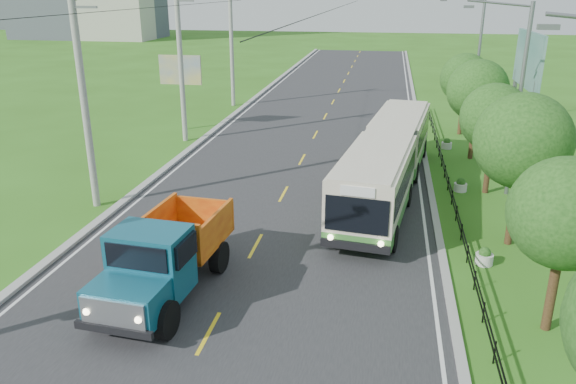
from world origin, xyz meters
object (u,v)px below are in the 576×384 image
(pole_near, at_px, (84,96))
(tree_back, at_px, (465,81))
(pole_mid, at_px, (181,62))
(planter_mid, at_px, (461,186))
(pole_far, at_px, (232,45))
(planter_far, at_px, (447,144))
(tree_fourth, at_px, (495,121))
(bus, at_px, (388,157))
(tree_second, at_px, (566,218))
(tree_third, at_px, (523,146))
(planter_near, at_px, (484,257))
(streetlight_far, at_px, (476,59))
(streetlight_mid, at_px, (517,94))
(dump_truck, at_px, (165,253))
(billboard_left, at_px, (181,75))
(tree_fifth, at_px, (478,93))
(billboard_right, at_px, (527,68))

(pole_near, relative_size, tree_back, 1.82)
(pole_mid, bearing_deg, planter_mid, -22.54)
(pole_far, distance_m, planter_far, 20.70)
(tree_fourth, height_order, bus, tree_fourth)
(tree_second, distance_m, tree_third, 6.02)
(planter_far, bearing_deg, planter_near, -90.00)
(pole_far, height_order, planter_far, pole_far)
(streetlight_far, bearing_deg, pole_near, -134.86)
(pole_near, xyz_separation_m, streetlight_mid, (18.90, 5.00, -0.19))
(streetlight_far, xyz_separation_m, dump_truck, (-12.67, -26.07, -3.38))
(billboard_left, relative_size, dump_truck, 0.79)
(planter_near, distance_m, bus, 8.12)
(tree_fourth, xyz_separation_m, tree_back, (0.00, 12.00, 0.07))
(dump_truck, bearing_deg, billboard_left, 113.42)
(tree_fourth, bearing_deg, dump_truck, -134.21)
(tree_second, height_order, planter_near, tree_second)
(billboard_left, bearing_deg, tree_second, -48.48)
(tree_fifth, bearing_deg, streetlight_mid, -82.71)
(tree_fourth, height_order, tree_fifth, tree_fifth)
(tree_third, distance_m, tree_fifth, 12.00)
(pole_near, bearing_deg, planter_near, -10.09)
(planter_far, xyz_separation_m, bus, (-3.63, -8.91, 1.57))
(tree_back, distance_m, planter_mid, 12.66)
(tree_fifth, distance_m, planter_far, 4.21)
(tree_fourth, bearing_deg, planter_far, 99.08)
(tree_third, relative_size, billboard_left, 1.15)
(streetlight_far, xyz_separation_m, billboard_right, (1.66, -8.00, 0.44))
(streetlight_mid, distance_m, streetlight_far, 14.00)
(pole_near, xyz_separation_m, streetlight_far, (18.90, 19.00, -0.19))
(tree_fourth, xyz_separation_m, tree_fifth, (0.00, 6.00, 0.27))
(pole_near, bearing_deg, bus, 17.20)
(tree_fourth, relative_size, planter_near, 8.06)
(planter_near, bearing_deg, billboard_right, 75.20)
(billboard_left, xyz_separation_m, dump_truck, (7.48, -22.07, -2.35))
(pole_mid, distance_m, billboard_right, 20.59)
(billboard_right, height_order, dump_truck, billboard_right)
(pole_near, height_order, planter_mid, pole_near)
(pole_far, xyz_separation_m, tree_fifth, (18.12, -12.86, -1.24))
(pole_mid, height_order, tree_back, pole_mid)
(pole_mid, bearing_deg, billboard_right, -2.78)
(tree_fifth, relative_size, bus, 0.36)
(streetlight_far, distance_m, billboard_right, 8.18)
(streetlight_mid, height_order, billboard_left, streetlight_mid)
(pole_far, distance_m, billboard_left, 9.17)
(billboard_right, bearing_deg, pole_mid, 177.22)
(tree_fourth, height_order, streetlight_mid, streetlight_mid)
(pole_mid, bearing_deg, tree_back, 15.84)
(billboard_left, bearing_deg, tree_back, 6.31)
(tree_fifth, bearing_deg, dump_truck, -123.11)
(pole_near, relative_size, streetlight_mid, 1.10)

